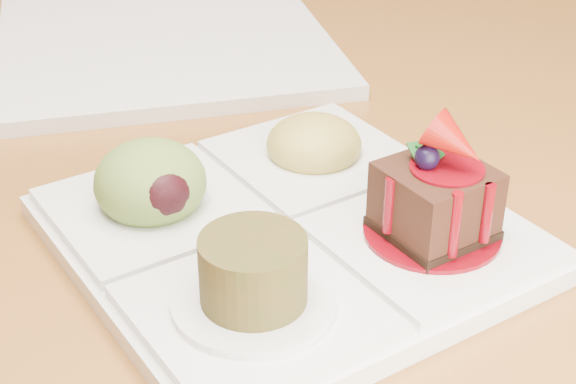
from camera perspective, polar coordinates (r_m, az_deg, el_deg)
dining_table at (r=0.80m, az=-13.61°, el=4.24°), size 1.00×1.80×0.75m
sampler_plate at (r=0.48m, az=-0.34°, el=-1.60°), size 0.24×0.24×0.09m
second_plate at (r=0.76m, az=-7.95°, el=9.42°), size 0.34×0.34×0.01m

